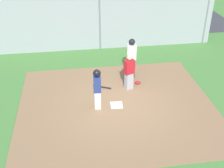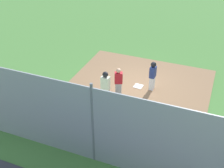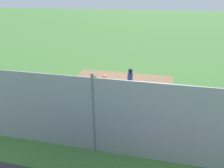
# 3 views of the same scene
# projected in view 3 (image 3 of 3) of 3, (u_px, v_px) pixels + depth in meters

# --- Properties ---
(ground_plane) EXTENTS (140.00, 140.00, 0.00)m
(ground_plane) POSITION_uv_depth(u_px,v_px,m) (119.00, 91.00, 12.67)
(ground_plane) COLOR #477A38
(dirt_infield) EXTENTS (7.20, 6.40, 0.03)m
(dirt_infield) POSITION_uv_depth(u_px,v_px,m) (119.00, 90.00, 12.66)
(dirt_infield) COLOR #896647
(dirt_infield) RESTS_ON ground_plane
(home_plate) EXTENTS (0.47, 0.47, 0.02)m
(home_plate) POSITION_uv_depth(u_px,v_px,m) (119.00, 90.00, 12.65)
(home_plate) COLOR white
(home_plate) RESTS_ON dirt_infield
(catcher) EXTENTS (0.45, 0.39, 1.50)m
(catcher) POSITION_uv_depth(u_px,v_px,m) (104.00, 86.00, 11.46)
(catcher) COLOR #9E9EA3
(catcher) RESTS_ON dirt_infield
(umpire) EXTENTS (0.40, 0.29, 1.76)m
(umpire) POSITION_uv_depth(u_px,v_px,m) (95.00, 90.00, 10.60)
(umpire) COLOR black
(umpire) RESTS_ON dirt_infield
(runner) EXTENTS (0.29, 0.40, 1.55)m
(runner) POSITION_uv_depth(u_px,v_px,m) (130.00, 79.00, 12.17)
(runner) COLOR silver
(runner) RESTS_ON dirt_infield
(baseball_bat) EXTENTS (0.71, 0.39, 0.06)m
(baseball_bat) POSITION_uv_depth(u_px,v_px,m) (121.00, 100.00, 11.39)
(baseball_bat) COLOR black
(baseball_bat) RESTS_ON dirt_infield
(catcher_mask) EXTENTS (0.24, 0.20, 0.12)m
(catcher_mask) POSITION_uv_depth(u_px,v_px,m) (96.00, 98.00, 11.57)
(catcher_mask) COLOR #B21923
(catcher_mask) RESTS_ON dirt_infield
(backstop_fence) EXTENTS (12.00, 0.10, 3.35)m
(backstop_fence) POSITION_uv_depth(u_px,v_px,m) (94.00, 117.00, 7.18)
(backstop_fence) COLOR #93999E
(backstop_fence) RESTS_ON ground_plane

